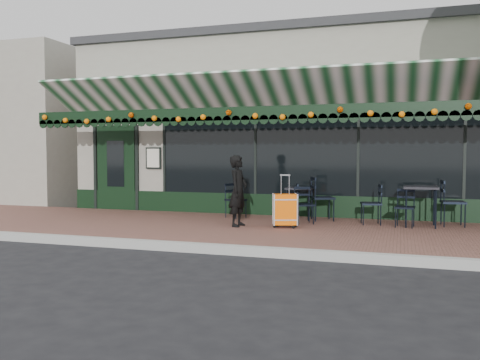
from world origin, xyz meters
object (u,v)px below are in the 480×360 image
(woman, at_px, (238,191))
(chair_b_right, at_px, (323,198))
(chair_a_front, at_px, (405,208))
(chair_b_front, at_px, (304,205))
(chair_solo, at_px, (236,200))
(suitcase, at_px, (285,210))
(chair_b_left, at_px, (289,201))
(chair_a_left, at_px, (371,204))
(chair_a_right, at_px, (453,203))
(cafe_table_b, at_px, (300,191))
(cafe_table_a, at_px, (421,190))

(woman, relative_size, chair_b_right, 1.48)
(chair_a_front, bearing_deg, chair_b_right, 169.24)
(chair_b_front, relative_size, chair_solo, 0.98)
(woman, height_order, suitcase, woman)
(chair_a_front, height_order, chair_b_front, chair_b_front)
(chair_b_left, xyz_separation_m, chair_b_right, (0.73, 0.06, 0.08))
(woman, height_order, chair_solo, woman)
(suitcase, distance_m, chair_b_front, 0.72)
(chair_b_right, bearing_deg, chair_a_left, -129.60)
(chair_a_left, height_order, chair_b_right, chair_b_right)
(chair_a_left, relative_size, chair_b_left, 1.04)
(chair_a_right, xyz_separation_m, chair_b_right, (-2.64, 0.08, 0.01))
(chair_a_left, xyz_separation_m, chair_solo, (-3.01, 0.21, -0.02))
(woman, height_order, chair_b_front, woman)
(chair_a_front, bearing_deg, chair_b_front, -170.17)
(chair_a_front, bearing_deg, chair_a_right, 32.48)
(chair_a_front, height_order, chair_solo, chair_solo)
(cafe_table_b, distance_m, chair_b_right, 0.55)
(chair_b_front, bearing_deg, suitcase, -136.90)
(cafe_table_a, height_order, chair_a_right, chair_a_right)
(chair_a_front, distance_m, chair_solo, 3.70)
(cafe_table_b, xyz_separation_m, chair_b_right, (0.52, -0.07, -0.15))
(suitcase, distance_m, cafe_table_a, 2.76)
(cafe_table_a, bearing_deg, cafe_table_b, 170.49)
(cafe_table_b, distance_m, chair_b_front, 0.80)
(suitcase, distance_m, chair_a_right, 3.42)
(chair_a_front, xyz_separation_m, chair_b_left, (-2.45, 0.47, 0.02))
(chair_b_left, distance_m, chair_b_front, 0.74)
(woman, distance_m, chair_solo, 1.42)
(suitcase, bearing_deg, chair_a_front, 0.39)
(woman, height_order, chair_b_left, woman)
(cafe_table_b, xyz_separation_m, chair_a_left, (1.57, -0.41, -0.21))
(suitcase, distance_m, cafe_table_b, 1.42)
(woman, xyz_separation_m, suitcase, (0.94, 0.10, -0.37))
(chair_a_front, height_order, chair_b_right, chair_b_right)
(cafe_table_b, height_order, chair_a_front, chair_a_front)
(suitcase, relative_size, chair_b_front, 1.34)
(suitcase, bearing_deg, chair_b_right, 48.77)
(chair_solo, bearing_deg, suitcase, -102.96)
(woman, height_order, cafe_table_a, woman)
(cafe_table_b, height_order, chair_a_left, chair_a_left)
(chair_a_left, bearing_deg, cafe_table_b, -115.07)
(cafe_table_b, relative_size, chair_a_left, 0.84)
(chair_a_right, bearing_deg, woman, 103.16)
(cafe_table_b, distance_m, chair_a_left, 1.64)
(cafe_table_a, height_order, cafe_table_b, cafe_table_a)
(suitcase, relative_size, cafe_table_b, 1.47)
(chair_b_front, bearing_deg, woman, -173.22)
(cafe_table_a, xyz_separation_m, chair_a_right, (0.63, 0.27, -0.26))
(cafe_table_a, xyz_separation_m, chair_a_left, (-0.96, 0.02, -0.31))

